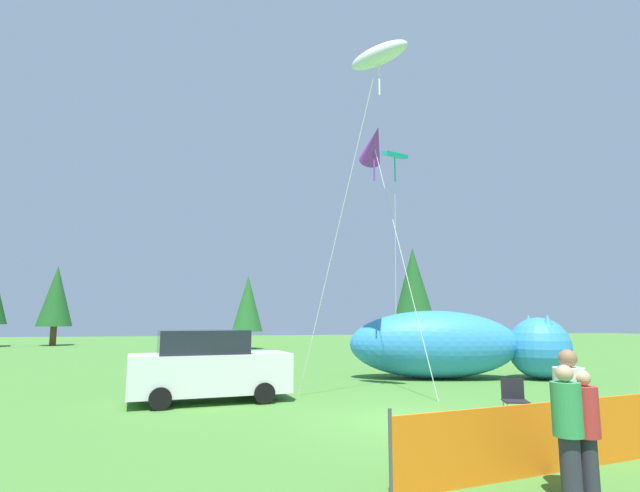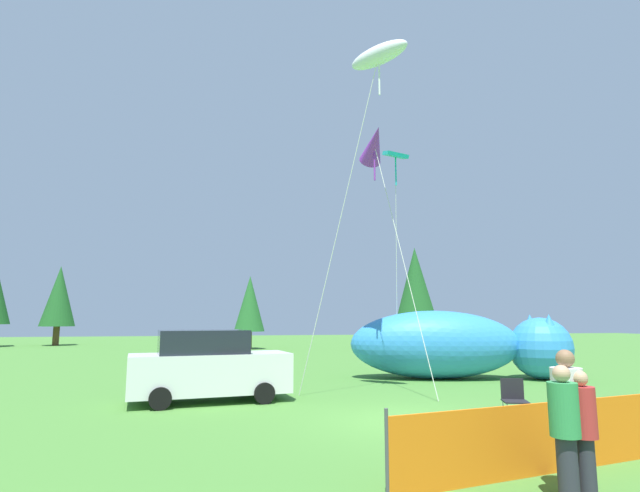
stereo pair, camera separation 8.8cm
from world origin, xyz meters
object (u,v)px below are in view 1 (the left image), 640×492
inflatable_cat (455,347)px  spectator_in_blue_shirt (572,414)px  parked_car (208,367)px  kite_teal_diamond (395,160)px  kite_purple_delta (374,145)px  spectator_in_grey_shirt (568,427)px  kite_white_ghost (378,57)px  spectator_in_white_shirt (586,428)px  folding_chair (514,396)px

inflatable_cat → spectator_in_blue_shirt: bearing=-95.6°
parked_car → inflatable_cat: 10.00m
kite_teal_diamond → kite_purple_delta: 3.43m
kite_teal_diamond → spectator_in_grey_shirt: bearing=-101.8°
inflatable_cat → kite_teal_diamond: 7.93m
spectator_in_blue_shirt → parked_car: bearing=119.3°
kite_white_ghost → parked_car: bearing=170.1°
parked_car → spectator_in_white_shirt: (4.86, -8.76, -0.08)m
folding_chair → spectator_in_blue_shirt: bearing=-4.1°
spectator_in_blue_shirt → kite_white_ghost: bearing=89.5°
folding_chair → kite_teal_diamond: 11.80m
spectator_in_white_shirt → spectator_in_blue_shirt: bearing=105.7°
folding_chair → kite_teal_diamond: bearing=-163.0°
kite_white_ghost → inflatable_cat: bearing=44.9°
folding_chair → kite_purple_delta: 9.64m
spectator_in_white_shirt → parked_car: bearing=119.0°
parked_car → kite_teal_diamond: bearing=21.7°
inflatable_cat → spectator_in_white_shirt: size_ratio=5.30×
spectator_in_grey_shirt → spectator_in_blue_shirt: size_ratio=0.91×
spectator_in_grey_shirt → kite_white_ghost: size_ratio=0.16×
kite_purple_delta → kite_teal_diamond: bearing=57.0°
spectator_in_grey_shirt → kite_teal_diamond: (2.73, 13.03, 7.91)m
kite_purple_delta → kite_white_ghost: 3.06m
spectator_in_blue_shirt → spectator_in_white_shirt: spectator_in_blue_shirt is taller
parked_car → inflatable_cat: size_ratio=0.53×
inflatable_cat → spectator_in_blue_shirt: (-4.53, -12.16, -0.18)m
folding_chair → kite_white_ghost: (-1.91, 3.34, 9.81)m
kite_teal_diamond → kite_white_ghost: size_ratio=0.86×
spectator_in_blue_shirt → spectator_in_white_shirt: size_ratio=1.16×
kite_purple_delta → parked_car: bearing=-165.9°
folding_chair → spectator_in_blue_shirt: spectator_in_blue_shirt is taller
inflatable_cat → kite_white_ghost: kite_white_ghost is taller
spectator_in_blue_shirt → spectator_in_grey_shirt: bearing=-136.3°
spectator_in_blue_shirt → kite_teal_diamond: 15.17m
parked_car → kite_teal_diamond: (7.27, 4.20, 7.87)m
kite_purple_delta → kite_white_ghost: kite_white_ghost is taller
spectator_in_blue_shirt → spectator_in_white_shirt: 0.24m
inflatable_cat → spectator_in_white_shirt: 13.14m
kite_white_ghost → spectator_in_blue_shirt: bearing=-90.5°
parked_car → folding_chair: bearing=-40.0°
kite_white_ghost → spectator_in_grey_shirt: bearing=-92.4°
spectator_in_blue_shirt → kite_teal_diamond: bearing=79.1°
kite_white_ghost → kite_teal_diamond: bearing=64.7°
spectator_in_white_shirt → kite_purple_delta: 12.57m
kite_teal_diamond → kite_purple_delta: (-1.85, -2.84, -0.51)m
parked_car → kite_purple_delta: bearing=5.8°
inflatable_cat → kite_purple_delta: kite_purple_delta is taller
inflatable_cat → parked_car: bearing=-144.1°
spectator_in_blue_shirt → kite_purple_delta: (0.62, 9.93, 7.29)m
parked_car → spectator_in_grey_shirt: (4.54, -8.83, -0.04)m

